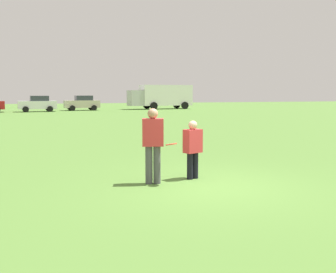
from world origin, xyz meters
TOP-DOWN VIEW (x-y plane):
  - ground_plane at (0.00, 0.00)m, footprint 147.96×147.96m
  - player_thrower at (-1.13, 0.69)m, footprint 0.55×0.40m
  - player_defender at (-0.04, 0.90)m, footprint 0.51×0.39m
  - frisbee at (-0.75, 0.46)m, footprint 0.28×0.27m
  - parked_car_center at (-3.92, 39.33)m, footprint 4.33×2.47m
  - parked_car_mid_right at (1.29, 41.29)m, footprint 4.33×2.47m
  - box_truck at (11.78, 42.25)m, footprint 8.66×3.43m

SIDE VIEW (x-z plane):
  - ground_plane at x=0.00m, z-range 0.00..0.00m
  - player_defender at x=-0.04m, z-range 0.08..1.55m
  - parked_car_center at x=-3.92m, z-range 0.01..1.83m
  - parked_car_mid_right at x=1.29m, z-range 0.01..1.83m
  - frisbee at x=-0.75m, z-range 0.92..1.01m
  - player_thrower at x=-1.13m, z-range 0.12..1.91m
  - box_truck at x=11.78m, z-range 0.16..3.34m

